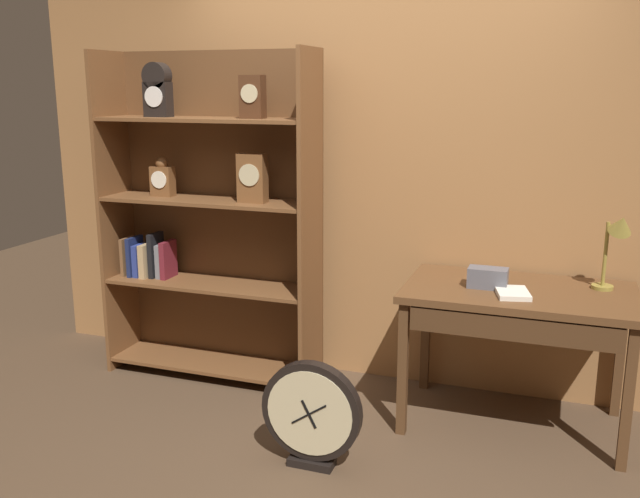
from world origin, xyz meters
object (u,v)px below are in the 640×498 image
(workbench, at_px, (518,307))
(open_repair_manual, at_px, (513,293))
(bookshelf, at_px, (208,219))
(round_clock_large, at_px, (311,414))
(toolbox_small, at_px, (488,278))
(desk_lamp, at_px, (617,237))

(workbench, distance_m, open_repair_manual, 0.15)
(bookshelf, height_order, round_clock_large, bookshelf)
(bookshelf, height_order, toolbox_small, bookshelf)
(workbench, xyz_separation_m, toolbox_small, (-0.17, -0.00, 0.14))
(desk_lamp, distance_m, round_clock_large, 1.82)
(workbench, xyz_separation_m, round_clock_large, (-0.89, -0.76, -0.41))
(bookshelf, xyz_separation_m, open_repair_manual, (1.88, -0.22, -0.23))
(open_repair_manual, distance_m, round_clock_large, 1.21)
(toolbox_small, bearing_deg, desk_lamp, 12.98)
(desk_lamp, bearing_deg, open_repair_manual, -153.37)
(toolbox_small, bearing_deg, workbench, 1.03)
(desk_lamp, xyz_separation_m, toolbox_small, (-0.63, -0.14, -0.24))
(workbench, xyz_separation_m, open_repair_manual, (-0.03, -0.10, 0.10))
(workbench, bearing_deg, desk_lamp, 17.04)
(open_repair_manual, bearing_deg, desk_lamp, 12.87)
(toolbox_small, height_order, round_clock_large, toolbox_small)
(desk_lamp, bearing_deg, round_clock_large, -146.28)
(toolbox_small, xyz_separation_m, open_repair_manual, (0.14, -0.10, -0.04))
(workbench, relative_size, open_repair_manual, 5.47)
(bookshelf, distance_m, desk_lamp, 2.37)
(open_repair_manual, xyz_separation_m, round_clock_large, (-0.87, -0.66, -0.52))
(desk_lamp, bearing_deg, toolbox_small, -167.02)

